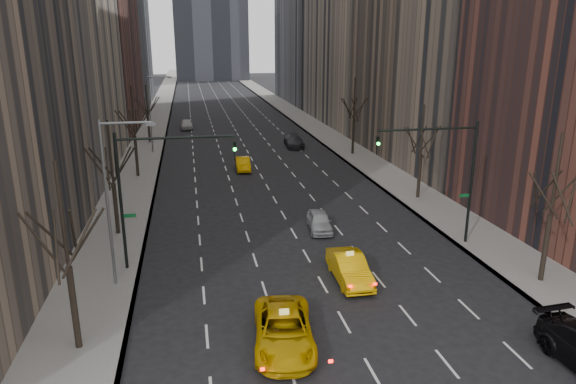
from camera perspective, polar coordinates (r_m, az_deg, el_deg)
ground at (r=22.31m, az=9.41°, el=-19.22°), size 400.00×400.00×0.00m
sidewalk_left at (r=87.98m, az=-14.53°, el=7.55°), size 4.50×320.00×0.15m
sidewalk_right at (r=89.85m, az=1.40°, el=8.24°), size 4.50×320.00×0.15m
tree_lw_a at (r=23.34m, az=-23.17°, el=-7.77°), size 3.36×3.50×8.28m
tree_lw_b at (r=36.44m, az=-18.83°, el=0.93°), size 3.36×3.50×7.82m
tree_lw_c at (r=51.90m, az=-16.66°, el=5.91°), size 3.36×3.50×8.74m
tree_lw_d at (r=69.70m, az=-15.31°, el=8.17°), size 3.36×3.50×7.36m
tree_rw_a at (r=30.94m, az=27.11°, el=-2.42°), size 3.36×3.50×8.28m
tree_rw_b at (r=44.13m, az=14.53°, el=3.89°), size 3.36×3.50×7.82m
tree_rw_c at (r=60.54m, az=7.31°, el=7.89°), size 3.36×3.50×8.74m
traffic_mast_left at (r=29.90m, az=-15.08°, el=1.48°), size 6.69×0.39×8.00m
traffic_mast_right at (r=33.77m, az=17.43°, el=2.97°), size 6.69×0.39×8.00m
streetlight_near at (r=28.14m, az=-18.87°, el=0.50°), size 2.83×0.22×9.00m
streetlight_far at (r=62.43m, az=-14.81°, el=9.21°), size 2.83×0.22×9.00m
taxi_suv at (r=23.25m, az=-0.48°, el=-15.08°), size 3.23×5.82×1.54m
taxi_sedan at (r=29.09m, az=6.84°, el=-8.38°), size 1.69×4.68×1.53m
silver_sedan_ahead at (r=36.41m, az=3.52°, el=-3.26°), size 1.97×4.03×1.32m
far_taxi at (r=53.43m, az=-5.04°, el=3.14°), size 1.54×4.11×1.34m
far_suv_grey at (r=65.25m, az=0.65°, el=5.72°), size 2.39×5.33×1.52m
far_car_white at (r=79.93m, az=-11.21°, el=7.39°), size 1.84×4.39×1.48m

